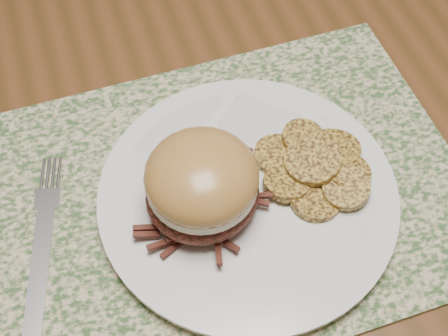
# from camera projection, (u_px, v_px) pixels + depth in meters

# --- Properties ---
(ground) EXTENTS (3.50, 3.50, 0.00)m
(ground) POSITION_uv_depth(u_px,v_px,m) (278.00, 252.00, 1.39)
(ground) COLOR brown
(ground) RESTS_ON ground
(dining_table) EXTENTS (1.50, 0.90, 0.75)m
(dining_table) POSITION_uv_depth(u_px,v_px,m) (314.00, 28.00, 0.83)
(dining_table) COLOR brown
(dining_table) RESTS_ON ground
(placemat) EXTENTS (0.45, 0.33, 0.00)m
(placemat) POSITION_uv_depth(u_px,v_px,m) (228.00, 192.00, 0.59)
(placemat) COLOR #37572D
(placemat) RESTS_ON dining_table
(dinner_plate) EXTENTS (0.26, 0.26, 0.02)m
(dinner_plate) POSITION_uv_depth(u_px,v_px,m) (248.00, 197.00, 0.58)
(dinner_plate) COLOR white
(dinner_plate) RESTS_ON placemat
(pork_sandwich) EXTENTS (0.12, 0.12, 0.08)m
(pork_sandwich) POSITION_uv_depth(u_px,v_px,m) (202.00, 184.00, 0.53)
(pork_sandwich) COLOR black
(pork_sandwich) RESTS_ON dinner_plate
(roasted_potatoes) EXTENTS (0.12, 0.12, 0.03)m
(roasted_potatoes) POSITION_uv_depth(u_px,v_px,m) (316.00, 167.00, 0.58)
(roasted_potatoes) COLOR #B38F34
(roasted_potatoes) RESTS_ON dinner_plate
(fork) EXTENTS (0.07, 0.19, 0.00)m
(fork) POSITION_uv_depth(u_px,v_px,m) (42.00, 246.00, 0.55)
(fork) COLOR silver
(fork) RESTS_ON placemat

